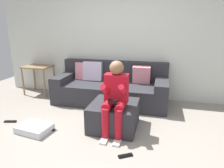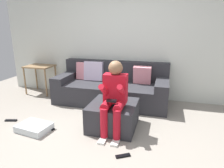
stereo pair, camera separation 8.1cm
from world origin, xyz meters
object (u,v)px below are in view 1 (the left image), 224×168
(person_seated, at_px, (115,95))
(remote_by_storage_bin, at_px, (50,129))
(remote_near_ottoman, at_px, (125,156))
(remote_under_side_table, at_px, (10,121))
(side_table, at_px, (38,70))
(storage_bin, at_px, (34,128))
(couch_sectional, at_px, (111,88))
(ottoman, at_px, (114,115))

(person_seated, height_order, remote_by_storage_bin, person_seated)
(remote_near_ottoman, relative_size, remote_under_side_table, 0.95)
(side_table, xyz_separation_m, remote_near_ottoman, (2.48, -1.94, -0.56))
(storage_bin, bearing_deg, couch_sectional, 61.96)
(person_seated, bearing_deg, remote_under_side_table, -177.11)
(storage_bin, distance_m, remote_by_storage_bin, 0.22)
(remote_by_storage_bin, bearing_deg, side_table, 140.76)
(ottoman, height_order, side_table, side_table)
(storage_bin, relative_size, remote_near_ottoman, 2.62)
(couch_sectional, bearing_deg, side_table, 176.04)
(person_seated, bearing_deg, couch_sectional, 107.11)
(ottoman, relative_size, storage_bin, 1.51)
(storage_bin, distance_m, remote_near_ottoman, 1.50)
(person_seated, height_order, side_table, person_seated)
(remote_by_storage_bin, bearing_deg, storage_bin, -136.27)
(storage_bin, height_order, remote_under_side_table, storage_bin)
(remote_near_ottoman, height_order, remote_by_storage_bin, same)
(couch_sectional, xyz_separation_m, person_seated, (0.39, -1.28, 0.30))
(ottoman, bearing_deg, remote_under_side_table, -171.25)
(side_table, relative_size, remote_near_ottoman, 3.59)
(person_seated, distance_m, storage_bin, 1.37)
(side_table, height_order, remote_by_storage_bin, side_table)
(ottoman, relative_size, remote_by_storage_bin, 3.80)
(ottoman, xyz_separation_m, storage_bin, (-1.16, -0.45, -0.15))
(remote_near_ottoman, bearing_deg, storage_bin, 138.56)
(storage_bin, height_order, remote_by_storage_bin, storage_bin)
(remote_near_ottoman, xyz_separation_m, remote_by_storage_bin, (-1.29, 0.38, 0.00))
(couch_sectional, xyz_separation_m, side_table, (-1.82, 0.13, 0.26))
(couch_sectional, relative_size, person_seated, 2.12)
(ottoman, xyz_separation_m, person_seated, (0.06, -0.18, 0.41))
(remote_near_ottoman, xyz_separation_m, remote_under_side_table, (-2.08, 0.44, 0.00))
(couch_sectional, relative_size, remote_near_ottoman, 12.41)
(side_table, distance_m, remote_under_side_table, 1.65)
(couch_sectional, relative_size, ottoman, 3.14)
(remote_near_ottoman, distance_m, remote_under_side_table, 2.12)
(couch_sectional, height_order, remote_by_storage_bin, couch_sectional)
(side_table, relative_size, remote_by_storage_bin, 3.46)
(remote_by_storage_bin, bearing_deg, remote_under_side_table, -171.29)
(couch_sectional, height_order, remote_near_ottoman, couch_sectional)
(couch_sectional, bearing_deg, person_seated, -72.89)
(remote_under_side_table, bearing_deg, couch_sectional, 29.37)
(ottoman, height_order, storage_bin, ottoman)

